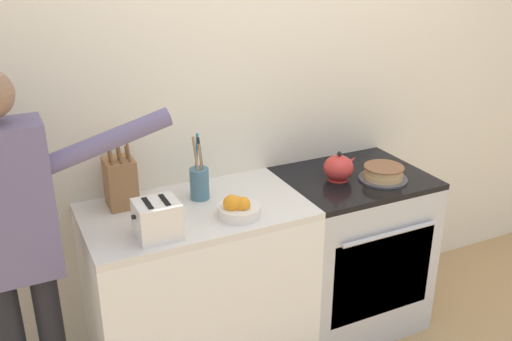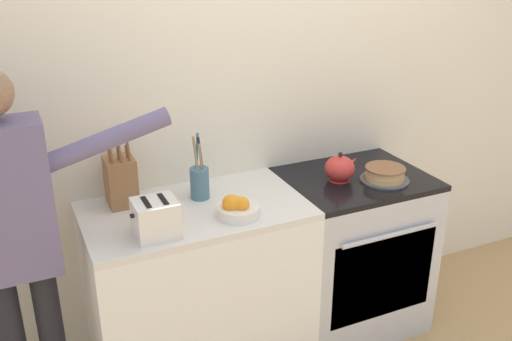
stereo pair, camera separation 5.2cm
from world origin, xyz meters
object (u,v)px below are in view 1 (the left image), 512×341
at_px(stove_range, 350,250).
at_px(utensil_crock, 199,182).
at_px(fruit_bowl, 238,208).
at_px(knife_block, 121,182).
at_px(toaster, 157,219).
at_px(tea_kettle, 339,168).
at_px(person_baker, 15,232).
at_px(layer_cake, 383,173).

height_order(stove_range, utensil_crock, utensil_crock).
bearing_deg(fruit_bowl, knife_block, 142.08).
bearing_deg(toaster, stove_range, 9.02).
bearing_deg(knife_block, fruit_bowl, -37.92).
height_order(tea_kettle, knife_block, knife_block).
relative_size(stove_range, fruit_bowl, 4.59).
bearing_deg(knife_block, stove_range, -8.76).
bearing_deg(stove_range, toaster, -170.98).
distance_m(tea_kettle, fruit_bowl, 0.67).
bearing_deg(knife_block, tea_kettle, -9.60).
bearing_deg(person_baker, stove_range, -4.73).
xyz_separation_m(layer_cake, utensil_crock, (-0.95, 0.20, 0.05)).
height_order(knife_block, utensil_crock, knife_block).
height_order(tea_kettle, utensil_crock, utensil_crock).
bearing_deg(person_baker, utensil_crock, 3.42).
height_order(knife_block, person_baker, person_baker).
bearing_deg(layer_cake, knife_block, 167.48).
distance_m(layer_cake, fruit_bowl, 0.86).
relative_size(utensil_crock, fruit_bowl, 1.65).
bearing_deg(person_baker, tea_kettle, -4.62).
relative_size(stove_range, tea_kettle, 4.76).
bearing_deg(layer_cake, person_baker, 178.09).
height_order(tea_kettle, toaster, toaster).
bearing_deg(person_baker, knife_block, 19.20).
relative_size(layer_cake, toaster, 1.29).
height_order(fruit_bowl, person_baker, person_baker).
relative_size(stove_range, knife_block, 2.76).
distance_m(layer_cake, toaster, 1.24).
bearing_deg(utensil_crock, person_baker, -170.33).
bearing_deg(layer_cake, toaster, -176.50).
relative_size(knife_block, person_baker, 0.20).
relative_size(fruit_bowl, person_baker, 0.12).
relative_size(knife_block, toaster, 1.67).
bearing_deg(fruit_bowl, toaster, -177.22).
height_order(toaster, person_baker, person_baker).
height_order(layer_cake, knife_block, knife_block).
relative_size(stove_range, toaster, 4.60).
bearing_deg(toaster, tea_kettle, 9.94).
bearing_deg(stove_range, tea_kettle, 179.94).
distance_m(tea_kettle, toaster, 1.05).
relative_size(layer_cake, person_baker, 0.15).
relative_size(tea_kettle, person_baker, 0.12).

